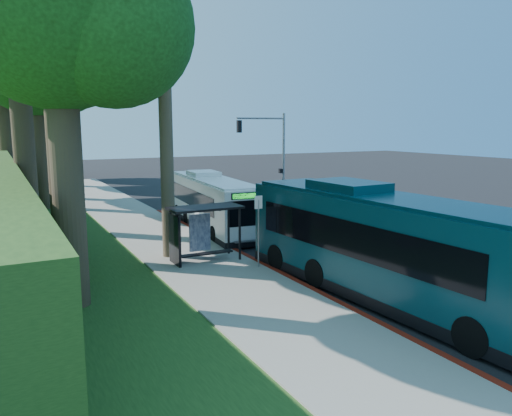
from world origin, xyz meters
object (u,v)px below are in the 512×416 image
teal_bus (387,245)px  pickup (280,205)px  white_bus (212,202)px  bus_shelter (199,223)px

teal_bus → pickup: teal_bus is taller
white_bus → teal_bus: bearing=-82.5°
bus_shelter → teal_bus: size_ratio=0.24×
white_bus → pickup: size_ratio=1.95×
white_bus → teal_bus: size_ratio=0.82×
white_bus → teal_bus: teal_bus is taller
bus_shelter → white_bus: white_bus is taller
white_bus → bus_shelter: bearing=-112.4°
teal_bus → pickup: bearing=69.3°
teal_bus → pickup: size_ratio=2.37×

